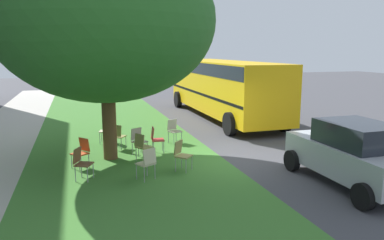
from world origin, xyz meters
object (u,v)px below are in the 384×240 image
chair_6 (156,138)px  chair_5 (181,153)px  chair_2 (118,135)px  chair_3 (174,129)px  street_tree (105,21)px  chair_8 (81,161)px  chair_7 (142,145)px  chair_1 (138,139)px  parked_car (354,153)px  chair_4 (107,129)px  school_bus (222,83)px  chair_9 (82,151)px  chair_0 (147,161)px

chair_6 → chair_5: bearing=-171.5°
chair_2 → chair_3: bearing=-81.3°
street_tree → chair_8: 4.28m
street_tree → chair_7: bearing=-121.4°
chair_1 → parked_car: 6.57m
chair_4 → chair_5: same height
chair_2 → chair_1: bearing=-146.2°
chair_4 → chair_7: same height
chair_1 → school_bus: (5.65, -5.26, 1.24)m
chair_5 → chair_9: 2.96m
chair_5 → chair_1: bearing=23.7°
chair_2 → chair_8: 3.17m
street_tree → chair_6: street_tree is taller
chair_6 → parked_car: 6.16m
chair_6 → chair_2: bearing=54.3°
street_tree → school_bus: street_tree is taller
chair_4 → chair_9: size_ratio=1.00×
school_bus → chair_1: bearing=137.1°
chair_7 → chair_9: (-0.13, 1.81, 0.00)m
street_tree → chair_9: size_ratio=7.68×
parked_car → chair_8: bearing=70.0°
chair_4 → chair_8: 4.07m
parked_car → chair_2: bearing=45.3°
chair_8 → chair_9: bearing=-1.7°
school_bus → parked_car: bearing=177.5°
chair_4 → chair_5: size_ratio=1.00×
chair_1 → chair_7: bearing=179.3°
chair_1 → chair_4: same height
chair_2 → chair_7: same height
chair_6 → chair_9: 2.60m
chair_5 → chair_0: bearing=114.4°
chair_5 → street_tree: bearing=45.2°
chair_2 → chair_6: (-0.85, -1.18, 0.00)m
chair_1 → chair_5: same height
chair_8 → school_bus: bearing=-42.8°
chair_9 → parked_car: parked_car is taller
chair_9 → school_bus: (6.58, -7.08, 1.24)m
chair_6 → street_tree: bearing=99.5°
chair_2 → chair_5: bearing=-153.1°
chair_1 → chair_5: 2.26m
chair_1 → chair_2: same height
chair_1 → chair_9: 2.04m
street_tree → chair_9: 3.94m
chair_1 → parked_car: (-4.46, -4.81, 0.32)m
chair_3 → chair_5: same height
school_bus → chair_4: bearing=121.4°
chair_7 → chair_5: bearing=-144.1°
chair_8 → school_bus: size_ratio=0.08×
chair_6 → chair_9: (-0.95, 2.42, 0.00)m
parked_car → school_bus: (10.11, -0.45, 0.92)m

